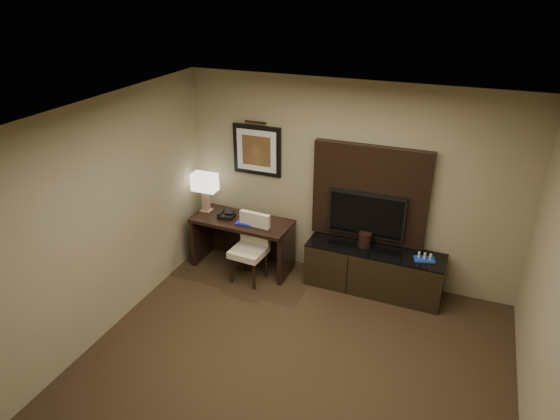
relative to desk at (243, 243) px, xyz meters
The scene contains 18 objects.
floor 2.54m from the desk, 56.66° to the right, with size 4.50×5.00×0.01m, color #2E2115.
ceiling 3.42m from the desk, 56.66° to the right, with size 4.50×5.00×0.01m, color silver.
wall_back 1.74m from the desk, 16.14° to the left, with size 4.50×0.01×2.70m, color gray.
wall_left 2.47m from the desk, 112.46° to the right, with size 0.01×5.00×2.70m, color gray.
wall_right 4.31m from the desk, 30.04° to the right, with size 0.01×5.00×2.70m, color gray.
desk is the anchor object (origin of this frame).
credenza 1.86m from the desk, ahead, with size 1.78×0.49×0.61m, color black.
tv_wall_panel 1.94m from the desk, 11.43° to the left, with size 1.50×0.12×1.30m, color black.
tv 1.82m from the desk, ahead, with size 1.00×0.08×0.60m, color black.
artwork 1.33m from the desk, 77.79° to the left, with size 0.70×0.04×0.70m, color black.
picture_light 1.71m from the desk, 76.48° to the left, with size 0.04×0.04×0.30m, color #3E2813.
desk_chair 0.39m from the desk, 52.14° to the right, with size 0.44×0.50×0.91m, color beige, non-canonical shape.
table_lamp 0.91m from the desk, behind, with size 0.37×0.21×0.61m, color #A48066, non-canonical shape.
desk_phone 0.49m from the desk, behind, with size 0.22×0.19×0.11m, color black, non-canonical shape.
blue_folder 0.39m from the desk, 13.22° to the right, with size 0.23×0.30×0.02m, color #1821A0.
book 0.52m from the desk, 16.40° to the right, with size 0.18×0.02×0.24m, color #A09A7D.
ice_bucket 1.74m from the desk, ahead, with size 0.17×0.17×0.19m, color black.
minibar_tray 2.49m from the desk, ahead, with size 0.25×0.15×0.09m, color #1940A4, non-canonical shape.
Camera 1 is at (1.41, -3.46, 3.84)m, focal length 32.00 mm.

